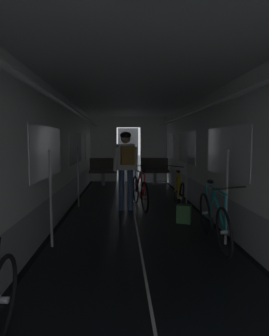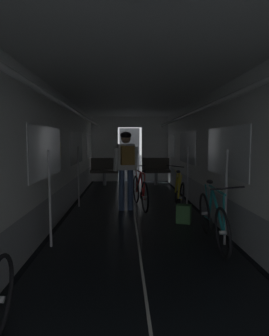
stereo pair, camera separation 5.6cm
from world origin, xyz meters
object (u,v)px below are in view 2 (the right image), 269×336
(bicycle_red_in_aisle, at_px, (140,191))
(bench_seat_far_left, at_px, (104,169))
(bench_seat_far_right, at_px, (156,169))
(person_cyclist_aisle, at_px, (126,162))
(bicycle_teal, at_px, (213,218))
(bicycle_yellow, at_px, (179,191))
(backpack_on_floor, at_px, (184,214))

(bicycle_red_in_aisle, bearing_deg, bench_seat_far_left, 106.72)
(bench_seat_far_right, xyz_separation_m, person_cyclist_aisle, (-1.07, -3.78, 0.50))
(bicycle_teal, relative_size, bicycle_yellow, 1.00)
(bench_seat_far_right, bearing_deg, backpack_on_floor, -89.97)
(bicycle_teal, xyz_separation_m, backpack_on_floor, (-0.20, 1.12, -0.21))
(bench_seat_far_right, bearing_deg, bicycle_yellow, -87.79)
(bicycle_yellow, distance_m, person_cyclist_aisle, 1.40)
(person_cyclist_aisle, xyz_separation_m, backpack_on_floor, (1.07, -1.03, -0.90))
(bicycle_teal, bearing_deg, person_cyclist_aisle, 120.43)
(bench_seat_far_left, height_order, bicycle_red_in_aisle, bench_seat_far_left)
(bench_seat_far_right, height_order, bicycle_yellow, bench_seat_far_right)
(bicycle_red_in_aisle, bearing_deg, bicycle_yellow, -4.92)
(bench_seat_far_left, distance_m, backpack_on_floor, 5.16)
(person_cyclist_aisle, bearing_deg, bicycle_teal, -59.57)
(bicycle_yellow, bearing_deg, person_cyclist_aisle, -171.03)
(bench_seat_far_left, height_order, bicycle_yellow, bench_seat_far_left)
(backpack_on_floor, bearing_deg, bench_seat_far_left, 110.52)
(bench_seat_far_left, distance_m, bicycle_teal, 6.27)
(bicycle_yellow, relative_size, person_cyclist_aisle, 0.98)
(bench_seat_far_left, height_order, bench_seat_far_right, same)
(person_cyclist_aisle, bearing_deg, bench_seat_far_right, 74.27)
(bench_seat_far_right, distance_m, bicycle_red_in_aisle, 3.60)
(bench_seat_far_left, bearing_deg, bicycle_teal, -71.39)
(bench_seat_far_right, bearing_deg, bench_seat_far_left, 180.00)
(bicycle_teal, xyz_separation_m, bicycle_red_in_aisle, (-0.94, 2.42, 0.00))
(bench_seat_far_left, xyz_separation_m, person_cyclist_aisle, (0.73, -3.78, 0.50))
(bicycle_yellow, bearing_deg, backpack_on_floor, -96.35)
(backpack_on_floor, bearing_deg, bicycle_yellow, 83.65)
(bench_seat_far_left, bearing_deg, person_cyclist_aisle, -79.02)
(bicycle_red_in_aisle, bearing_deg, backpack_on_floor, -60.10)
(bicycle_teal, bearing_deg, bench_seat_far_right, 91.92)
(backpack_on_floor, bearing_deg, person_cyclist_aisle, 136.02)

